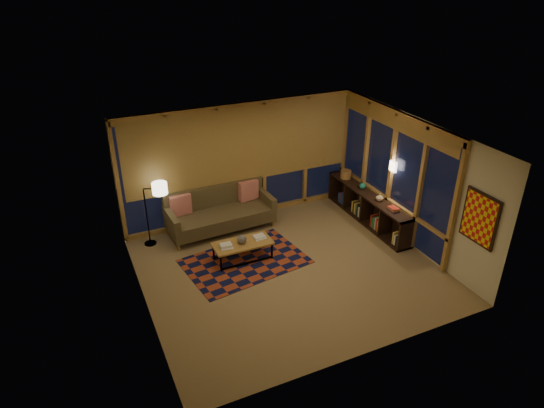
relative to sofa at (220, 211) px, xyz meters
name	(u,v)px	position (x,y,z in m)	size (l,w,h in m)	color
floor	(289,269)	(0.70, -2.00, -0.47)	(5.50, 5.00, 0.01)	#987D59
ceiling	(292,138)	(0.70, -2.00, 2.23)	(5.50, 5.00, 0.01)	white
walls	(290,208)	(0.70, -2.00, 0.88)	(5.51, 5.01, 2.70)	beige
window_wall_back	(242,162)	(0.70, 0.43, 0.88)	(5.30, 0.16, 2.60)	#A7803B
window_wall_right	(390,172)	(3.38, -1.40, 0.88)	(0.16, 3.70, 2.60)	#A7803B
wall_art	(480,218)	(3.41, -3.85, 0.98)	(0.06, 0.74, 0.94)	red
wall_sconce	(393,166)	(3.32, -1.55, 1.08)	(0.12, 0.18, 0.22)	#EFE5C7
sofa	(220,211)	(0.00, 0.00, 0.00)	(2.31, 0.93, 0.95)	brown
pillow_left	(181,206)	(-0.82, 0.19, 0.23)	(0.45, 0.15, 0.45)	red
pillow_right	(248,191)	(0.77, 0.25, 0.23)	(0.45, 0.15, 0.45)	red
area_rug	(245,261)	(0.02, -1.39, -0.47)	(2.34, 1.56, 0.01)	#943A1F
coffee_table	(243,251)	(0.01, -1.29, -0.28)	(1.18, 0.54, 0.39)	#A7803B
book_stack_a	(226,246)	(-0.34, -1.33, -0.04)	(0.26, 0.21, 0.08)	silver
book_stack_b	(259,237)	(0.39, -1.27, -0.05)	(0.26, 0.21, 0.05)	silver
ceramic_pot	(242,239)	(0.00, -1.31, 0.01)	(0.18, 0.18, 0.18)	black
floor_lamp	(147,214)	(-1.56, 0.08, 0.24)	(0.47, 0.31, 1.42)	black
bookshelf	(368,207)	(3.19, -1.00, -0.12)	(0.40, 2.80, 0.70)	black
basket	(346,174)	(3.17, -0.05, 0.32)	(0.26, 0.26, 0.19)	#A26431
teal_bowl	(362,186)	(3.19, -0.73, 0.30)	(0.15, 0.15, 0.15)	#187965
vase	(380,197)	(3.19, -1.39, 0.31)	(0.16, 0.16, 0.17)	tan
shelf_book_stack	(393,209)	(3.19, -1.88, 0.27)	(0.18, 0.26, 0.08)	silver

